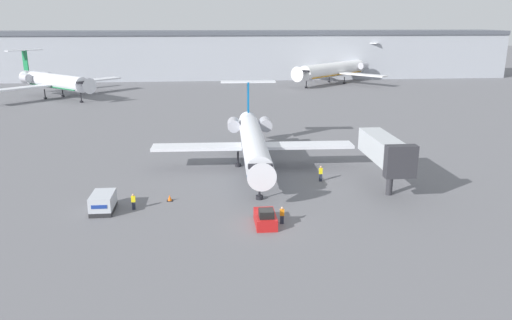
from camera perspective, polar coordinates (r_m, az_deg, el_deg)
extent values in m
plane|color=slate|center=(46.47, 1.18, -7.64)|extent=(600.00, 600.00, 0.00)
cube|color=#9EA3AD|center=(162.83, -3.64, 11.72)|extent=(180.00, 16.00, 13.62)
cube|color=#4C515B|center=(162.47, -3.69, 14.32)|extent=(180.00, 16.80, 1.20)
cylinder|color=silver|center=(62.34, -0.28, 1.93)|extent=(3.62, 23.24, 2.96)
cone|color=silver|center=(50.08, 0.58, -1.59)|extent=(3.02, 2.45, 2.96)
cube|color=black|center=(50.83, 0.50, -0.71)|extent=(2.53, 0.77, 0.44)
cone|color=silver|center=(75.21, -0.87, 4.35)|extent=(2.75, 3.33, 2.66)
cube|color=#0C5999|center=(62.58, -0.28, 1.08)|extent=(3.26, 20.91, 0.20)
cube|color=silver|center=(64.42, 6.01, 1.69)|extent=(11.40, 3.31, 0.36)
cube|color=silver|center=(63.63, -6.78, 1.49)|extent=(11.40, 3.31, 0.36)
cylinder|color=#ADADB7|center=(71.88, 1.08, 4.11)|extent=(1.86, 2.99, 1.77)
cylinder|color=#ADADB7|center=(71.66, -2.56, 4.06)|extent=(1.86, 2.99, 1.77)
cube|color=#0C5999|center=(75.20, -0.91, 7.23)|extent=(0.30, 2.21, 4.50)
cube|color=silver|center=(74.89, -0.92, 8.94)|extent=(8.15, 2.03, 0.20)
cylinder|color=black|center=(52.93, 0.40, -3.45)|extent=(0.24, 0.24, 2.03)
cylinder|color=black|center=(53.21, 0.39, -4.29)|extent=(0.80, 0.80, 0.40)
cylinder|color=black|center=(64.60, -2.07, 0.13)|extent=(0.24, 0.24, 2.03)
cylinder|color=black|center=(64.83, -2.06, -0.57)|extent=(0.80, 0.80, 0.40)
cylinder|color=black|center=(64.81, 1.33, 0.19)|extent=(0.24, 0.24, 2.03)
cylinder|color=black|center=(65.04, 1.32, -0.50)|extent=(0.80, 0.80, 0.40)
cube|color=#B21919|center=(46.73, 1.07, -6.78)|extent=(1.91, 3.69, 1.08)
cube|color=black|center=(45.65, 1.19, -6.13)|extent=(1.33, 1.33, 0.70)
cube|color=black|center=(48.42, 0.84, -6.15)|extent=(1.72, 0.30, 0.65)
cube|color=#232326|center=(52.20, -17.02, -5.40)|extent=(2.15, 3.57, 0.45)
cube|color=#B7BCC6|center=(51.88, -17.11, -4.44)|extent=(2.15, 3.57, 1.41)
cube|color=navy|center=(50.23, -17.51, -5.15)|extent=(1.50, 0.04, 0.36)
cube|color=#232838|center=(47.08, 2.98, -6.81)|extent=(0.32, 0.20, 0.80)
cube|color=orange|center=(46.81, 3.00, -6.00)|extent=(0.40, 0.24, 0.63)
sphere|color=tan|center=(46.65, 3.00, -5.51)|extent=(0.23, 0.23, 0.23)
cube|color=#232838|center=(59.38, 7.39, -1.99)|extent=(0.32, 0.20, 0.90)
cube|color=yellow|center=(59.14, 7.41, -1.25)|extent=(0.40, 0.24, 0.71)
sphere|color=tan|center=(59.00, 7.43, -0.80)|extent=(0.26, 0.26, 0.26)
cube|color=#232838|center=(51.86, -13.80, -5.08)|extent=(0.32, 0.20, 0.79)
cube|color=yellow|center=(51.61, -13.85, -4.35)|extent=(0.40, 0.24, 0.63)
sphere|color=tan|center=(51.47, -13.88, -3.90)|extent=(0.23, 0.23, 0.23)
cube|color=black|center=(53.57, -9.81, -4.59)|extent=(0.63, 0.63, 0.04)
cone|color=orange|center=(53.46, -9.83, -4.27)|extent=(0.45, 0.45, 0.61)
cylinder|color=white|center=(150.03, 8.83, 10.17)|extent=(23.53, 22.00, 4.11)
cone|color=white|center=(137.28, 5.13, 9.78)|extent=(5.20, 5.26, 4.11)
cube|color=black|center=(138.25, 5.47, 10.11)|extent=(2.88, 3.05, 0.44)
cone|color=white|center=(163.82, 12.05, 10.48)|extent=(5.84, 5.79, 3.70)
cube|color=orange|center=(150.16, 8.81, 9.66)|extent=(21.18, 19.80, 0.20)
cube|color=white|center=(146.55, 12.10, 9.51)|extent=(11.80, 12.48, 0.36)
cube|color=white|center=(156.41, 6.31, 10.15)|extent=(11.80, 12.48, 0.36)
cylinder|color=#ADADB7|center=(158.41, 12.15, 10.49)|extent=(3.56, 3.50, 2.00)
cylinder|color=#ADADB7|center=(161.46, 10.32, 10.68)|extent=(3.56, 3.50, 2.00)
cube|color=orange|center=(164.26, 12.31, 12.07)|extent=(1.79, 1.66, 5.00)
cube|color=white|center=(164.13, 12.36, 12.94)|extent=(7.40, 7.86, 0.20)
cylinder|color=black|center=(139.74, 5.76, 8.60)|extent=(0.24, 0.24, 2.04)
cylinder|color=black|center=(139.85, 5.75, 8.26)|extent=(0.80, 0.80, 0.40)
cylinder|color=black|center=(153.49, 8.36, 9.16)|extent=(0.24, 0.24, 2.04)
cylinder|color=black|center=(153.58, 8.35, 8.86)|extent=(0.80, 0.80, 0.40)
cylinder|color=black|center=(150.58, 10.06, 8.96)|extent=(0.24, 0.24, 2.04)
cylinder|color=black|center=(150.68, 10.05, 8.65)|extent=(0.80, 0.80, 0.40)
cylinder|color=silver|center=(129.25, -21.86, 8.33)|extent=(18.04, 17.37, 3.55)
cone|color=silver|center=(118.94, -18.85, 8.06)|extent=(4.50, 4.52, 3.55)
cube|color=black|center=(119.81, -19.18, 8.38)|extent=(2.58, 2.67, 0.44)
cone|color=silver|center=(140.32, -24.52, 8.56)|extent=(5.03, 5.00, 3.19)
cube|color=#19723F|center=(129.38, -21.80, 7.83)|extent=(16.24, 15.64, 0.20)
cube|color=silver|center=(135.50, -18.38, 8.62)|extent=(13.69, 14.19, 0.36)
cube|color=silver|center=(125.62, -26.02, 7.31)|extent=(13.69, 14.19, 0.36)
cylinder|color=#ADADB7|center=(138.32, -22.84, 8.84)|extent=(3.55, 3.52, 2.00)
cylinder|color=#ADADB7|center=(135.82, -24.81, 8.51)|extent=(3.55, 3.52, 2.00)
cube|color=#19723F|center=(140.64, -24.87, 10.29)|extent=(1.76, 1.69, 5.00)
cube|color=silver|center=(140.48, -24.99, 11.30)|extent=(7.50, 7.77, 0.20)
cylinder|color=black|center=(121.35, -19.36, 6.75)|extent=(0.24, 0.24, 2.31)
cylinder|color=black|center=(121.49, -19.32, 6.31)|extent=(0.80, 0.80, 0.40)
cylinder|color=black|center=(129.93, -22.98, 6.94)|extent=(0.24, 0.24, 2.31)
cylinder|color=black|center=(130.06, -22.93, 6.53)|extent=(0.80, 0.80, 0.40)
cylinder|color=black|center=(132.19, -21.24, 7.25)|extent=(0.24, 0.24, 2.31)
cylinder|color=black|center=(132.32, -21.20, 6.85)|extent=(0.80, 0.80, 0.40)
cylinder|color=#2D2D33|center=(56.00, 15.04, -2.29)|extent=(0.70, 0.70, 3.20)
cube|color=#B2B7BC|center=(57.89, 14.25, 1.35)|extent=(2.60, 9.92, 2.60)
cube|color=#2D2D33|center=(52.88, 16.21, -0.17)|extent=(3.20, 1.20, 3.38)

